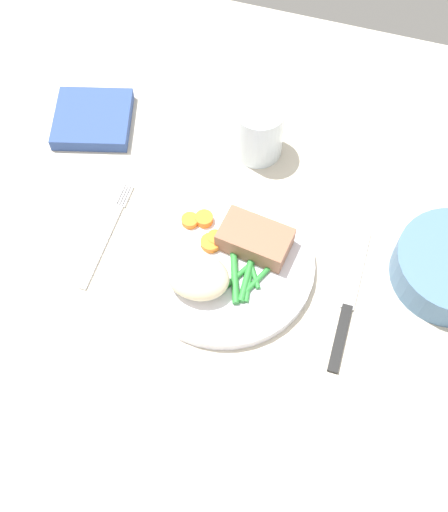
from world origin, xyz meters
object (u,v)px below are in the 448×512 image
object	(u,v)px
napkin	(93,119)
knife	(349,301)
dinner_plate	(224,263)
water_glass	(259,134)
fork	(107,235)
meat_portion	(256,236)

from	to	relation	value
napkin	knife	bearing A→B (deg)	-22.63
dinner_plate	knife	bearing A→B (deg)	-1.00
water_glass	napkin	world-z (taller)	water_glass
dinner_plate	knife	xyz separation A→B (cm)	(16.40, -0.29, -0.60)
dinner_plate	fork	distance (cm)	16.19
knife	napkin	bearing A→B (deg)	159.91
water_glass	napkin	distance (cm)	24.55
water_glass	napkin	xyz separation A→B (cm)	(-24.30, -2.31, -2.61)
fork	knife	xyz separation A→B (cm)	(32.58, -0.03, -0.00)
meat_portion	napkin	world-z (taller)	meat_portion
dinner_plate	napkin	bearing A→B (deg)	145.90
meat_portion	knife	world-z (taller)	meat_portion
meat_portion	napkin	xyz separation A→B (cm)	(-28.31, 13.40, -2.15)
napkin	water_glass	bearing A→B (deg)	5.43
fork	water_glass	distance (cm)	25.11
dinner_plate	knife	distance (cm)	16.41
water_glass	napkin	size ratio (longest dim) A/B	0.77
fork	water_glass	size ratio (longest dim) A/B	1.98
fork	napkin	distance (cm)	19.52
meat_portion	knife	xyz separation A→B (cm)	(13.27, -3.93, -2.92)
dinner_plate	meat_portion	world-z (taller)	meat_portion
dinner_plate	water_glass	xyz separation A→B (cm)	(-0.88, 19.36, 2.78)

